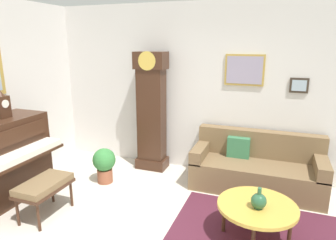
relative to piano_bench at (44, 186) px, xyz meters
name	(u,v)px	position (x,y,z in m)	size (l,w,h in m)	color
wall_back	(198,89)	(1.41, 2.17, 1.00)	(5.30, 0.13, 2.80)	silver
area_rug	(262,237)	(2.64, 0.49, -0.40)	(2.10, 1.50, 0.01)	#4C1E2D
piano_bench	(44,186)	(0.00, 0.00, 0.00)	(0.42, 0.70, 0.48)	#3D2316
grandfather_clock	(152,115)	(0.68, 1.88, 0.56)	(0.52, 0.34, 2.03)	#3D2316
couch	(256,168)	(2.46, 1.74, -0.09)	(1.90, 0.80, 0.84)	brown
coffee_table	(257,207)	(2.56, 0.45, -0.01)	(0.88, 0.88, 0.42)	gold
mantel_clock	(2,106)	(-0.83, 0.26, 0.93)	(0.13, 0.18, 0.38)	#3D2316
green_jug	(259,201)	(2.58, 0.38, 0.10)	(0.17, 0.17, 0.24)	#234C33
potted_plant	(104,163)	(0.20, 1.08, -0.08)	(0.36, 0.36, 0.56)	#935138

